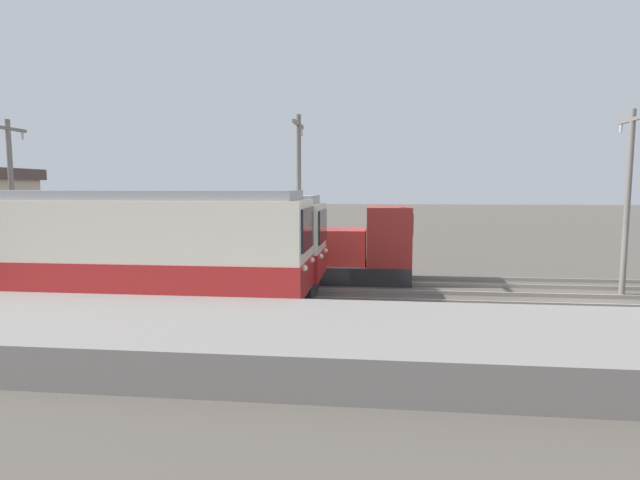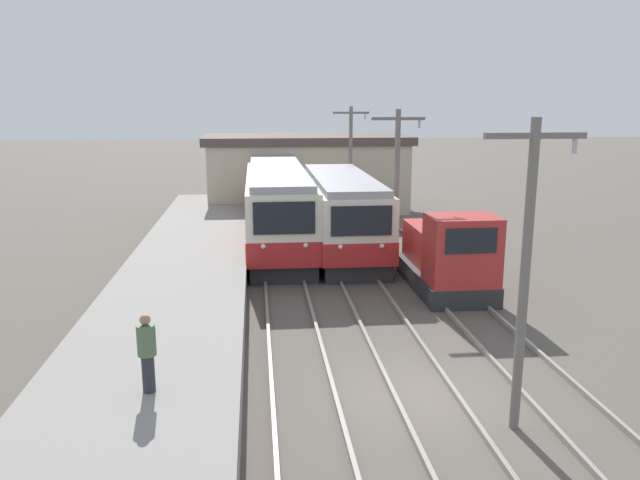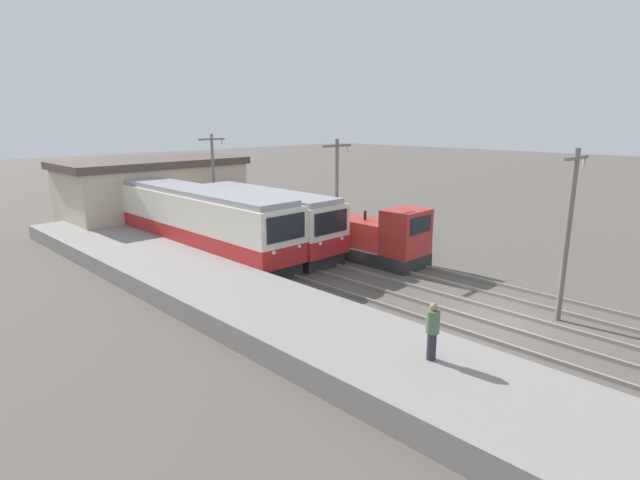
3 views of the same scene
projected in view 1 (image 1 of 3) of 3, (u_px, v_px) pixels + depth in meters
The scene contains 10 objects.
ground_plane at pixel (593, 304), 16.12m from camera, with size 200.00×200.00×0.00m, color #564F47.
track_left at pixel (635, 324), 13.54m from camera, with size 1.54×60.00×0.14m.
track_center at pixel (591, 301), 16.31m from camera, with size 1.54×60.00×0.14m.
track_right at pixel (558, 283), 19.27m from camera, with size 1.54×60.00×0.14m.
commuter_train_left at pixel (75, 255), 15.16m from camera, with size 2.84×14.43×3.67m.
commuter_train_center at pixel (174, 248), 17.72m from camera, with size 2.84×10.72×3.49m.
shunting_locomotive at pixel (350, 251), 20.05m from camera, with size 2.40×5.40×3.00m.
catenary_mast_near at pixel (628, 194), 17.26m from camera, with size 2.00×0.20×6.42m.
catenary_mast_mid at pixel (299, 194), 18.54m from camera, with size 2.00×0.20×6.42m.
catenary_mast_far at pixel (12, 194), 19.82m from camera, with size 2.00×0.20×6.42m.
Camera 1 is at (-16.70, 7.03, 3.74)m, focal length 28.00 mm.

